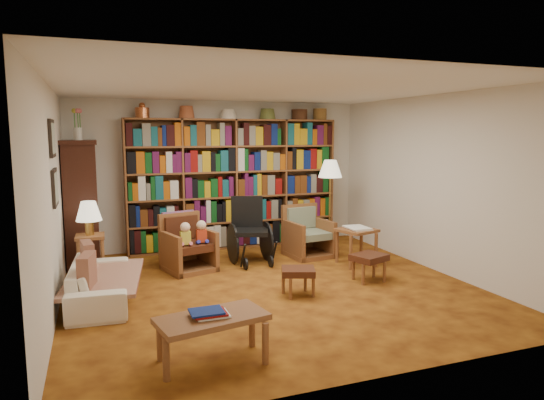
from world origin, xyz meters
name	(u,v)px	position (x,y,z in m)	size (l,w,h in m)	color
floor	(270,287)	(0.00, 0.00, 0.00)	(5.00, 5.00, 0.00)	#AB651A
ceiling	(270,88)	(0.00, 0.00, 2.50)	(5.00, 5.00, 0.00)	white
wall_back	(221,175)	(0.00, 2.50, 1.25)	(5.00, 5.00, 0.00)	white
wall_front	(382,225)	(0.00, -2.50, 1.25)	(5.00, 5.00, 0.00)	white
wall_left	(52,200)	(-2.50, 0.00, 1.25)	(5.00, 5.00, 0.00)	white
wall_right	(435,183)	(2.50, 0.00, 1.25)	(5.00, 5.00, 0.00)	white
bookshelf	(235,180)	(0.20, 2.33, 1.17)	(3.60, 0.30, 2.42)	brown
curio_cabinet	(81,202)	(-2.25, 2.00, 0.95)	(0.50, 0.95, 2.40)	#33150E
framed_pictures	(54,163)	(-2.48, 0.30, 1.62)	(0.03, 0.52, 0.97)	black
sofa	(100,282)	(-2.05, 0.19, 0.23)	(0.62, 1.59, 0.46)	white
sofa_throw	(104,276)	(-2.00, 0.19, 0.30)	(0.80, 1.50, 0.04)	beige
cushion_left	(88,258)	(-2.18, 0.54, 0.45)	(0.12, 0.39, 0.39)	maroon
cushion_right	(87,273)	(-2.18, -0.16, 0.45)	(0.13, 0.40, 0.40)	maroon
side_table_lamp	(91,247)	(-2.15, 1.20, 0.43)	(0.38, 0.38, 0.60)	brown
table_lamp	(89,212)	(-2.15, 1.20, 0.91)	(0.34, 0.34, 0.46)	#B38839
armchair_leather	(188,246)	(-0.83, 1.21, 0.34)	(0.82, 0.83, 0.82)	brown
armchair_sage	(306,236)	(1.12, 1.36, 0.31)	(0.73, 0.75, 0.81)	brown
wheelchair	(250,233)	(0.13, 1.28, 0.46)	(0.62, 0.80, 1.00)	black
floor_lamp	(330,172)	(1.67, 1.65, 1.31)	(0.40, 0.40, 1.52)	#B38839
side_table_papers	(356,235)	(1.57, 0.57, 0.46)	(0.62, 0.62, 0.58)	brown
footstool_a	(298,273)	(0.21, -0.41, 0.27)	(0.49, 0.45, 0.34)	#442012
footstool_b	(369,259)	(1.32, -0.20, 0.30)	(0.53, 0.49, 0.36)	#442012
coffee_table	(212,322)	(-1.17, -1.77, 0.36)	(0.99, 0.63, 0.47)	brown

